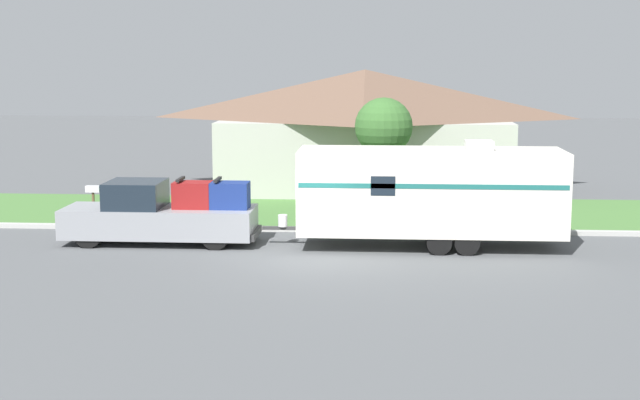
{
  "coord_description": "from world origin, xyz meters",
  "views": [
    {
      "loc": [
        2.11,
        -24.85,
        5.67
      ],
      "look_at": [
        0.32,
        1.58,
        1.4
      ],
      "focal_mm": 50.0,
      "sensor_mm": 36.0,
      "label": 1
    }
  ],
  "objects": [
    {
      "name": "house_across_street",
      "position": [
        1.44,
        13.58,
        2.66
      ],
      "size": [
        12.99,
        7.46,
        5.13
      ],
      "color": "#B2B2A8",
      "rests_on": "ground_plane"
    },
    {
      "name": "curb_strip",
      "position": [
        0.0,
        3.75,
        0.07
      ],
      "size": [
        80.0,
        0.3,
        0.14
      ],
      "color": "#ADADA8",
      "rests_on": "ground_plane"
    },
    {
      "name": "mailbox",
      "position": [
        -7.65,
        4.54,
        1.02
      ],
      "size": [
        0.48,
        0.2,
        1.33
      ],
      "color": "brown",
      "rests_on": "ground_plane"
    },
    {
      "name": "travel_trailer",
      "position": [
        3.62,
        1.58,
        1.7
      ],
      "size": [
        8.99,
        2.42,
        3.23
      ],
      "color": "black",
      "rests_on": "ground_plane"
    },
    {
      "name": "ground_plane",
      "position": [
        0.0,
        0.0,
        0.0
      ],
      "size": [
        120.0,
        120.0,
        0.0
      ],
      "primitive_type": "plane",
      "color": "#515456"
    },
    {
      "name": "pickup_truck",
      "position": [
        -4.56,
        1.58,
        0.88
      ],
      "size": [
        5.96,
        1.92,
        2.04
      ],
      "color": "black",
      "rests_on": "ground_plane"
    },
    {
      "name": "lawn_strip",
      "position": [
        0.0,
        7.4,
        0.01
      ],
      "size": [
        80.0,
        7.0,
        0.03
      ],
      "color": "#477538",
      "rests_on": "ground_plane"
    },
    {
      "name": "tree_in_yard",
      "position": [
        2.23,
        6.65,
        3.2
      ],
      "size": [
        2.05,
        2.05,
        4.26
      ],
      "color": "brown",
      "rests_on": "ground_plane"
    }
  ]
}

